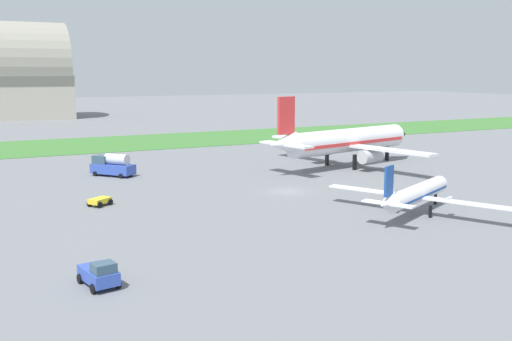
{
  "coord_description": "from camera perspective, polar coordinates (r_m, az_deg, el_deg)",
  "views": [
    {
      "loc": [
        -36.7,
        -63.37,
        14.94
      ],
      "look_at": [
        -4.49,
        0.19,
        3.0
      ],
      "focal_mm": 41.33,
      "sensor_mm": 36.0,
      "label": 1
    }
  ],
  "objects": [
    {
      "name": "fuel_truck_midfield",
      "position": [
        87.96,
        -13.75,
        0.5
      ],
      "size": [
        5.96,
        6.56,
        3.29
      ],
      "rotation": [
        0.0,
        0.0,
        2.25
      ],
      "color": "#334FB2",
      "rests_on": "ground_plane"
    },
    {
      "name": "airplane_midfield_jet",
      "position": [
        94.46,
        8.65,
        2.84
      ],
      "size": [
        31.71,
        32.11,
        11.48
      ],
      "rotation": [
        0.0,
        0.0,
        0.23
      ],
      "color": "white",
      "rests_on": "ground_plane"
    },
    {
      "name": "baggage_cart_by_runway",
      "position": [
        68.83,
        -14.88,
        -2.86
      ],
      "size": [
        2.95,
        2.79,
        0.9
      ],
      "rotation": [
        0.0,
        0.0,
        3.74
      ],
      "color": "yellow",
      "rests_on": "ground_plane"
    },
    {
      "name": "pushback_tug_near_gate",
      "position": [
        43.43,
        -14.91,
        -9.66
      ],
      "size": [
        2.57,
        3.85,
        1.95
      ],
      "rotation": [
        0.0,
        0.0,
        4.88
      ],
      "color": "#334FB2",
      "rests_on": "ground_plane"
    },
    {
      "name": "ground_plane",
      "position": [
        74.74,
        3.14,
        -2.03
      ],
      "size": [
        600.0,
        600.0,
        0.0
      ],
      "primitive_type": "plane",
      "color": "slate"
    },
    {
      "name": "grass_taxiway_strip",
      "position": [
        130.01,
        -10.31,
        2.78
      ],
      "size": [
        360.0,
        28.0,
        0.08
      ],
      "primitive_type": "cube",
      "color": "#3D7533",
      "rests_on": "ground_plane"
    },
    {
      "name": "airplane_foreground_turboprop",
      "position": [
        64.62,
        15.23,
        -2.16
      ],
      "size": [
        16.4,
        18.86,
        6.12
      ],
      "rotation": [
        0.0,
        0.0,
        0.46
      ],
      "color": "white",
      "rests_on": "ground_plane"
    }
  ]
}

